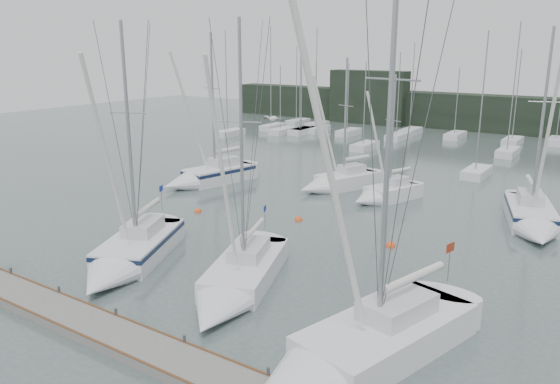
# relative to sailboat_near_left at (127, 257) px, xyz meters

# --- Properties ---
(ground) EXTENTS (160.00, 160.00, 0.00)m
(ground) POSITION_rel_sailboat_near_left_xyz_m (6.39, -0.36, -0.60)
(ground) COLOR #4B5B57
(ground) RESTS_ON ground
(dock) EXTENTS (24.00, 2.00, 0.40)m
(dock) POSITION_rel_sailboat_near_left_xyz_m (6.39, -5.36, -0.40)
(dock) COLOR #60605C
(dock) RESTS_ON ground
(far_treeline) EXTENTS (90.00, 4.00, 5.00)m
(far_treeline) POSITION_rel_sailboat_near_left_xyz_m (6.39, 61.64, 1.90)
(far_treeline) COLOR black
(far_treeline) RESTS_ON ground
(far_building_left) EXTENTS (12.00, 3.00, 8.00)m
(far_building_left) POSITION_rel_sailboat_near_left_xyz_m (-13.61, 59.64, 3.40)
(far_building_left) COLOR black
(far_building_left) RESTS_ON ground
(mast_forest) EXTENTS (58.60, 27.52, 14.75)m
(mast_forest) POSITION_rel_sailboat_near_left_xyz_m (0.41, 46.46, -0.12)
(mast_forest) COLOR white
(mast_forest) RESTS_ON ground
(sailboat_near_left) EXTENTS (6.67, 9.95, 13.88)m
(sailboat_near_left) POSITION_rel_sailboat_near_left_xyz_m (0.00, 0.00, 0.00)
(sailboat_near_left) COLOR white
(sailboat_near_left) RESTS_ON ground
(sailboat_near_center) EXTENTS (6.14, 10.33, 13.90)m
(sailboat_near_center) POSITION_rel_sailboat_near_left_xyz_m (6.93, 0.47, -0.10)
(sailboat_near_center) COLOR white
(sailboat_near_center) RESTS_ON ground
(sailboat_near_right) EXTENTS (6.08, 11.50, 17.79)m
(sailboat_near_right) POSITION_rel_sailboat_near_left_xyz_m (14.32, -2.18, 0.03)
(sailboat_near_right) COLOR white
(sailboat_near_right) RESTS_ON ground
(sailboat_mid_a) EXTENTS (4.55, 9.23, 13.58)m
(sailboat_mid_a) POSITION_rel_sailboat_near_left_xyz_m (-8.74, 16.26, 0.07)
(sailboat_mid_a) COLOR white
(sailboat_mid_a) RESTS_ON ground
(sailboat_mid_b) EXTENTS (5.08, 7.96, 11.50)m
(sailboat_mid_b) POSITION_rel_sailboat_near_left_xyz_m (1.35, 20.91, -0.04)
(sailboat_mid_b) COLOR white
(sailboat_mid_b) RESTS_ON ground
(sailboat_mid_c) EXTENTS (4.15, 6.46, 10.27)m
(sailboat_mid_c) POSITION_rel_sailboat_near_left_xyz_m (6.14, 19.80, -0.07)
(sailboat_mid_c) COLOR white
(sailboat_mid_c) RESTS_ON ground
(sailboat_mid_d) EXTENTS (5.24, 9.39, 13.68)m
(sailboat_mid_d) POSITION_rel_sailboat_near_left_xyz_m (17.01, 19.04, 0.04)
(sailboat_mid_d) COLOR white
(sailboat_mid_d) RESTS_ON ground
(buoy_a) EXTENTS (0.54, 0.54, 0.54)m
(buoy_a) POSITION_rel_sailboat_near_left_xyz_m (3.27, 12.25, -0.60)
(buoy_a) COLOR #F34C15
(buoy_a) RESTS_ON ground
(buoy_b) EXTENTS (0.58, 0.58, 0.58)m
(buoy_b) POSITION_rel_sailboat_near_left_xyz_m (10.54, 11.01, -0.60)
(buoy_b) COLOR #F34C15
(buoy_b) RESTS_ON ground
(buoy_c) EXTENTS (0.53, 0.53, 0.53)m
(buoy_c) POSITION_rel_sailboat_near_left_xyz_m (-3.80, 9.85, -0.60)
(buoy_c) COLOR #F34C15
(buoy_c) RESTS_ON ground
(seagull) EXTENTS (1.06, 0.50, 0.21)m
(seagull) POSITION_rel_sailboat_near_left_xyz_m (8.45, 1.68, 7.90)
(seagull) COLOR silver
(seagull) RESTS_ON ground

